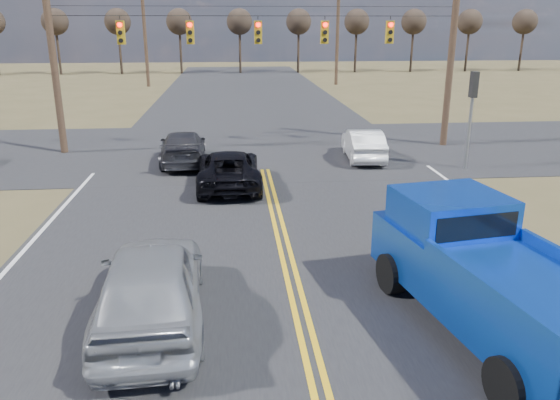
{
  "coord_description": "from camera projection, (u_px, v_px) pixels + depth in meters",
  "views": [
    {
      "loc": [
        -1.32,
        -7.41,
        5.67
      ],
      "look_at": [
        -0.16,
        5.41,
        1.5
      ],
      "focal_mm": 35.0,
      "sensor_mm": 36.0,
      "label": 1
    }
  ],
  "objects": [
    {
      "name": "ground",
      "position": [
        320.0,
        389.0,
        8.87
      ],
      "size": [
        160.0,
        160.0,
        0.0
      ],
      "primitive_type": "plane",
      "color": "brown",
      "rests_on": "ground"
    },
    {
      "name": "road_main",
      "position": [
        272.0,
        200.0,
        18.35
      ],
      "size": [
        14.0,
        120.0,
        0.02
      ],
      "primitive_type": "cube",
      "color": "#28282B",
      "rests_on": "ground"
    },
    {
      "name": "road_cross",
      "position": [
        259.0,
        149.0,
        25.93
      ],
      "size": [
        120.0,
        12.0,
        0.02
      ],
      "primitive_type": "cube",
      "color": "#28282B",
      "rests_on": "ground"
    },
    {
      "name": "signal_gantry",
      "position": [
        270.0,
        38.0,
        24.21
      ],
      "size": [
        19.6,
        4.83,
        10.0
      ],
      "color": "#473323",
      "rests_on": "ground"
    },
    {
      "name": "utility_poles",
      "position": [
        259.0,
        34.0,
        23.37
      ],
      "size": [
        19.6,
        58.32,
        10.0
      ],
      "color": "#473323",
      "rests_on": "ground"
    },
    {
      "name": "treeline",
      "position": [
        250.0,
        23.0,
        32.67
      ],
      "size": [
        87.0,
        117.8,
        7.4
      ],
      "color": "#33261C",
      "rests_on": "ground"
    },
    {
      "name": "pickup_truck",
      "position": [
        487.0,
        274.0,
        10.37
      ],
      "size": [
        3.29,
        6.47,
        2.32
      ],
      "rotation": [
        0.0,
        0.0,
        0.17
      ],
      "color": "black",
      "rests_on": "ground"
    },
    {
      "name": "silver_suv",
      "position": [
        151.0,
        284.0,
        10.59
      ],
      "size": [
        2.29,
        5.11,
        1.7
      ],
      "primitive_type": "imported",
      "rotation": [
        0.0,
        0.0,
        3.2
      ],
      "color": "#9B9DA2",
      "rests_on": "ground"
    },
    {
      "name": "black_suv",
      "position": [
        229.0,
        169.0,
        19.74
      ],
      "size": [
        2.27,
        4.82,
        1.33
      ],
      "primitive_type": "imported",
      "rotation": [
        0.0,
        0.0,
        3.15
      ],
      "color": "black",
      "rests_on": "ground"
    },
    {
      "name": "white_car_queue",
      "position": [
        363.0,
        144.0,
        23.73
      ],
      "size": [
        1.71,
        4.14,
        1.33
      ],
      "primitive_type": "imported",
      "rotation": [
        0.0,
        0.0,
        3.07
      ],
      "color": "silver",
      "rests_on": "ground"
    },
    {
      "name": "dgrey_car_queue",
      "position": [
        183.0,
        148.0,
        23.06
      ],
      "size": [
        2.16,
        4.77,
        1.35
      ],
      "primitive_type": "imported",
      "rotation": [
        0.0,
        0.0,
        3.2
      ],
      "color": "#323237",
      "rests_on": "ground"
    }
  ]
}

